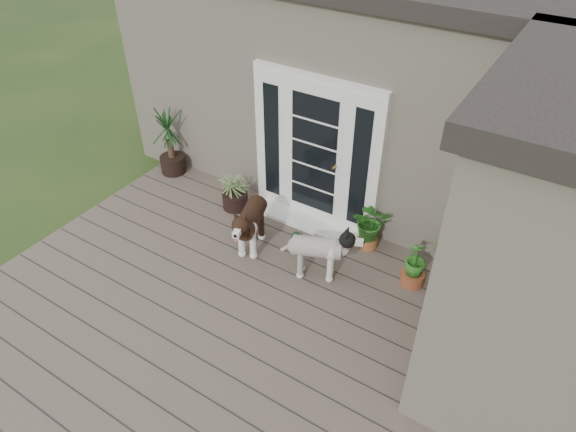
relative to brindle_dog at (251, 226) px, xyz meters
The scene contains 15 objects.
deck 1.34m from the brindle_dog, 64.42° to the right, with size 6.20×4.60×0.12m, color #6B5B4C.
house_main 3.33m from the brindle_dog, 80.00° to the left, with size 7.40×4.00×3.10m, color #665E54.
house_wing 3.61m from the brindle_dog, ahead, with size 1.60×2.40×3.10m, color #665E54.
door_unit 1.32m from the brindle_dog, 71.79° to the left, with size 1.90×0.14×2.15m, color white.
door_step 0.99m from the brindle_dog, 67.91° to the left, with size 1.60×0.40×0.05m, color white.
brindle_dog is the anchor object (origin of this frame).
white_dog 1.00m from the brindle_dog, ahead, with size 0.35×0.82×0.68m, color silver, non-canonical shape.
spider_plant 0.96m from the brindle_dog, 140.50° to the left, with size 0.63×0.63×0.67m, color #92AA68, non-canonical shape.
yucca 2.37m from the brindle_dog, 158.75° to the left, with size 0.77×0.77×1.11m, color black, non-canonical shape.
herb_a 1.58m from the brindle_dog, 32.75° to the left, with size 0.49×0.49×0.63m, color #1A5718.
herb_b 2.51m from the brindle_dog, 19.95° to the left, with size 0.44×0.44×0.65m, color #215E1A.
herb_c 2.16m from the brindle_dog, 13.89° to the left, with size 0.32×0.32×0.50m, color #215D1A.
sapling 2.73m from the brindle_dog, ahead, with size 0.53×0.53×1.81m, color #185016, non-canonical shape.
clog_left 0.69m from the brindle_dog, 42.02° to the left, with size 0.13×0.28×0.08m, color black, non-canonical shape.
clog_right 0.81m from the brindle_dog, 23.01° to the left, with size 0.12×0.27×0.08m, color #14321B, non-canonical shape.
Camera 1 is at (2.69, -2.65, 4.72)m, focal length 31.93 mm.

